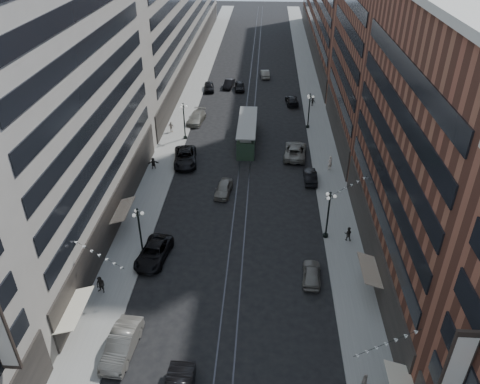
% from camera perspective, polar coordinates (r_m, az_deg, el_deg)
% --- Properties ---
extents(ground, '(220.00, 220.00, 0.00)m').
position_cam_1_polar(ground, '(73.98, 1.05, 7.93)').
color(ground, black).
rests_on(ground, ground).
extents(sidewalk_west, '(4.00, 180.00, 0.15)m').
position_cam_1_polar(sidewalk_west, '(84.23, -6.30, 10.85)').
color(sidewalk_west, gray).
rests_on(sidewalk_west, ground).
extents(sidewalk_east, '(4.00, 180.00, 0.15)m').
position_cam_1_polar(sidewalk_east, '(83.59, 9.02, 10.48)').
color(sidewalk_east, gray).
rests_on(sidewalk_east, ground).
extents(rail_west, '(0.12, 180.00, 0.02)m').
position_cam_1_polar(rail_west, '(83.24, 0.85, 10.73)').
color(rail_west, '#2D2D33').
rests_on(rail_west, ground).
extents(rail_east, '(0.12, 180.00, 0.02)m').
position_cam_1_polar(rail_east, '(83.20, 1.83, 10.71)').
color(rail_east, '#2D2D33').
rests_on(rail_east, ground).
extents(building_west_mid, '(8.00, 36.00, 28.00)m').
position_cam_1_polar(building_west_mid, '(47.76, -21.38, 10.14)').
color(building_west_mid, '#9B9489').
rests_on(building_west_mid, ground).
extents(building_east_mid, '(8.00, 30.00, 24.00)m').
position_cam_1_polar(building_east_mid, '(42.44, 22.98, 4.15)').
color(building_east_mid, brown).
rests_on(building_east_mid, ground).
extents(lamppost_sw_far, '(1.03, 1.14, 5.52)m').
position_cam_1_polar(lamppost_sw_far, '(46.08, -12.11, -4.63)').
color(lamppost_sw_far, black).
rests_on(lamppost_sw_far, sidewalk_west).
extents(lamppost_sw_mid, '(1.03, 1.14, 5.52)m').
position_cam_1_polar(lamppost_sw_mid, '(69.11, -6.83, 8.72)').
color(lamppost_sw_mid, black).
rests_on(lamppost_sw_mid, sidewalk_west).
extents(lamppost_se_far, '(1.03, 1.14, 5.52)m').
position_cam_1_polar(lamppost_se_far, '(48.32, 10.70, -2.57)').
color(lamppost_se_far, black).
rests_on(lamppost_se_far, sidewalk_east).
extents(lamppost_se_mid, '(1.03, 1.14, 5.52)m').
position_cam_1_polar(lamppost_se_mid, '(73.05, 8.42, 9.91)').
color(lamppost_se_mid, black).
rests_on(lamppost_se_mid, sidewalk_east).
extents(streetcar, '(2.61, 11.80, 3.26)m').
position_cam_1_polar(streetcar, '(68.31, 0.88, 7.21)').
color(streetcar, '#253B29').
rests_on(streetcar, ground).
extents(car_1, '(2.32, 5.51, 1.77)m').
position_cam_1_polar(car_1, '(39.08, -14.23, -17.53)').
color(car_1, '#646159').
rests_on(car_1, ground).
extents(car_2, '(3.33, 5.94, 1.57)m').
position_cam_1_polar(car_2, '(46.85, -10.47, -7.30)').
color(car_2, black).
rests_on(car_2, ground).
extents(car_4, '(1.95, 4.21, 1.40)m').
position_cam_1_polar(car_4, '(44.43, 8.73, -9.79)').
color(car_4, slate).
rests_on(car_4, ground).
extents(pedestrian_2, '(0.94, 0.69, 1.74)m').
position_cam_1_polar(pedestrian_2, '(44.11, -16.62, -10.80)').
color(pedestrian_2, black).
rests_on(pedestrian_2, sidewalk_west).
extents(pedestrian_4, '(0.72, 1.02, 1.59)m').
position_cam_1_polar(pedestrian_4, '(36.91, 14.93, -21.50)').
color(pedestrian_4, '#A59889').
rests_on(pedestrian_4, sidewalk_east).
extents(car_7, '(3.78, 6.69, 1.76)m').
position_cam_1_polar(car_7, '(63.22, -6.70, 4.22)').
color(car_7, black).
rests_on(car_7, ground).
extents(car_8, '(2.89, 5.67, 1.58)m').
position_cam_1_polar(car_8, '(75.68, -5.34, 9.01)').
color(car_8, slate).
rests_on(car_8, ground).
extents(car_9, '(2.35, 4.59, 1.50)m').
position_cam_1_polar(car_9, '(89.40, -3.79, 12.68)').
color(car_9, black).
rests_on(car_9, ground).
extents(car_10, '(1.57, 4.33, 1.42)m').
position_cam_1_polar(car_10, '(59.33, 8.55, 1.91)').
color(car_10, black).
rests_on(car_10, ground).
extents(car_11, '(3.53, 6.55, 1.75)m').
position_cam_1_polar(car_11, '(65.03, 6.74, 5.03)').
color(car_11, slate).
rests_on(car_11, ground).
extents(car_12, '(2.40, 5.04, 1.42)m').
position_cam_1_polar(car_12, '(83.24, 6.35, 11.06)').
color(car_12, black).
rests_on(car_12, ground).
extents(car_13, '(2.09, 4.44, 1.47)m').
position_cam_1_polar(car_13, '(89.52, -0.05, 12.77)').
color(car_13, black).
rests_on(car_13, ground).
extents(car_14, '(1.98, 4.67, 1.50)m').
position_cam_1_polar(car_14, '(96.82, 3.06, 14.21)').
color(car_14, slate).
rests_on(car_14, ground).
extents(pedestrian_5, '(1.49, 0.75, 1.54)m').
position_cam_1_polar(pedestrian_5, '(62.30, -10.52, 3.47)').
color(pedestrian_5, black).
rests_on(pedestrian_5, sidewalk_west).
extents(pedestrian_6, '(1.05, 0.66, 1.66)m').
position_cam_1_polar(pedestrian_6, '(72.32, -8.39, 7.85)').
color(pedestrian_6, '#BBAC9B').
rests_on(pedestrian_6, sidewalk_west).
extents(pedestrian_7, '(0.83, 0.55, 1.59)m').
position_cam_1_polar(pedestrian_7, '(49.53, 13.04, -4.98)').
color(pedestrian_7, black).
rests_on(pedestrian_7, sidewalk_east).
extents(pedestrian_8, '(0.83, 0.77, 1.91)m').
position_cam_1_polar(pedestrian_8, '(62.12, 10.90, 3.54)').
color(pedestrian_8, beige).
rests_on(pedestrian_8, sidewalk_east).
extents(pedestrian_9, '(1.07, 0.70, 1.54)m').
position_cam_1_polar(pedestrian_9, '(82.57, 8.83, 10.86)').
color(pedestrian_9, black).
rests_on(pedestrian_9, sidewalk_east).
extents(car_extra_0, '(2.08, 4.53, 1.44)m').
position_cam_1_polar(car_extra_0, '(90.92, -1.37, 13.05)').
color(car_extra_0, black).
rests_on(car_extra_0, ground).
extents(car_extra_1, '(2.26, 4.48, 1.47)m').
position_cam_1_polar(car_extra_1, '(56.12, -2.01, 0.43)').
color(car_extra_1, slate).
rests_on(car_extra_1, ground).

